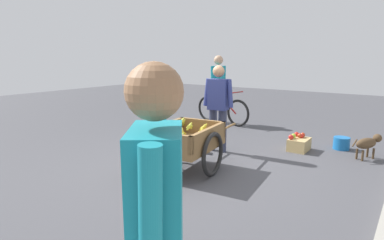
# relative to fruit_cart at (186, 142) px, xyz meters

# --- Properties ---
(ground_plane) EXTENTS (24.00, 24.00, 0.00)m
(ground_plane) POSITION_rel_fruit_cart_xyz_m (-0.24, 0.02, -0.44)
(ground_plane) COLOR #47474C
(fruit_cart) EXTENTS (1.73, 1.01, 0.73)m
(fruit_cart) POSITION_rel_fruit_cart_xyz_m (0.00, 0.00, 0.00)
(fruit_cart) COLOR olive
(fruit_cart) RESTS_ON ground
(vendor_person) EXTENTS (0.24, 0.57, 1.53)m
(vendor_person) POSITION_rel_fruit_cart_xyz_m (-1.13, -0.13, 0.47)
(vendor_person) COLOR #333851
(vendor_person) RESTS_ON ground
(bicycle) EXTENTS (0.48, 1.65, 0.85)m
(bicycle) POSITION_rel_fruit_cart_xyz_m (-3.29, -1.29, -0.08)
(bicycle) COLOR black
(bicycle) RESTS_ON ground
(cyclist_person) EXTENTS (0.51, 0.26, 1.70)m
(cyclist_person) POSITION_rel_fruit_cart_xyz_m (-3.32, -1.44, 0.59)
(cyclist_person) COLOR #333851
(cyclist_person) RESTS_ON ground
(dog) EXTENTS (0.60, 0.39, 0.40)m
(dog) POSITION_rel_fruit_cart_xyz_m (-2.20, 2.13, -0.17)
(dog) COLOR #4C3823
(dog) RESTS_ON ground
(plastic_bucket) EXTENTS (0.29, 0.29, 0.23)m
(plastic_bucket) POSITION_rel_fruit_cart_xyz_m (-2.56, 1.67, -0.32)
(plastic_bucket) COLOR #1966B2
(plastic_bucket) RESTS_ON ground
(apple_crate) EXTENTS (0.44, 0.32, 0.31)m
(apple_crate) POSITION_rel_fruit_cart_xyz_m (-2.03, 1.05, -0.31)
(apple_crate) COLOR tan
(apple_crate) RESTS_ON ground
(bystander_person) EXTENTS (0.43, 0.37, 1.67)m
(bystander_person) POSITION_rel_fruit_cart_xyz_m (2.80, 1.93, 0.57)
(bystander_person) COLOR #4C4742
(bystander_person) RESTS_ON ground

